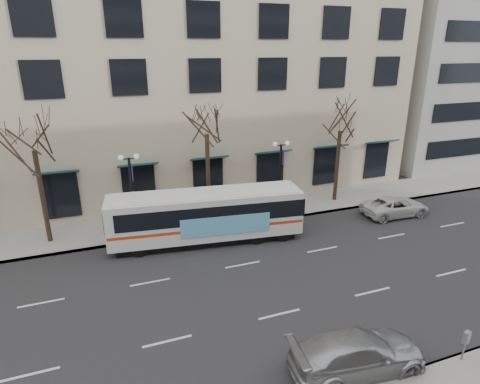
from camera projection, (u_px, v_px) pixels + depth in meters
name	position (u px, v px, depth m)	size (l,w,h in m)	color
ground	(259.00, 287.00, 19.82)	(160.00, 160.00, 0.00)	black
sidewalk_far	(274.00, 208.00, 29.36)	(80.00, 4.00, 0.15)	gray
building_hotel	(142.00, 37.00, 33.58)	(40.00, 20.00, 24.00)	#BCB090
tree_far_left	(31.00, 134.00, 22.01)	(3.60, 3.60, 8.34)	black
tree_far_mid	(206.00, 119.00, 25.22)	(3.60, 3.60, 8.55)	black
tree_far_right	(341.00, 118.00, 28.66)	(3.60, 3.60, 8.06)	black
lamp_post_left	(132.00, 191.00, 24.40)	(1.22, 0.45, 5.21)	black
lamp_post_right	(280.00, 174.00, 27.68)	(1.22, 0.45, 5.21)	black
city_bus	(207.00, 215.00, 24.02)	(11.74, 3.93, 3.12)	white
silver_car	(358.00, 353.00, 14.51)	(2.07, 5.09, 1.48)	#A3A5AA
white_pickup	(395.00, 206.00, 28.09)	(2.20, 4.77, 1.33)	silver
pay_station	(466.00, 340.00, 14.70)	(0.30, 0.22, 1.25)	gray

